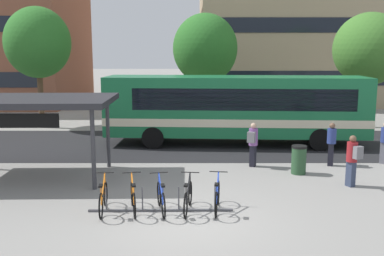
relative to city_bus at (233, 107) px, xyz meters
name	(u,v)px	position (x,y,z in m)	size (l,w,h in m)	color
ground	(190,219)	(-2.01, -9.47, -1.78)	(200.00, 200.00, 0.00)	gray
bus_lane_asphalt	(190,144)	(-2.01, 0.00, -1.77)	(80.00, 7.20, 0.01)	#232326
city_bus	(233,107)	(0.00, 0.00, 0.00)	(12.15, 3.27, 3.20)	#196B3D
bike_rack	(160,208)	(-2.82, -8.95, -1.68)	(3.98, 0.14, 0.70)	#47474C
parked_bicycle_orange_0	(103,199)	(-4.38, -9.00, -1.39)	(0.52, 1.72, 0.99)	black
parked_bicycle_orange_1	(133,198)	(-3.57, -8.97, -1.39)	(0.54, 1.70, 0.99)	black
parked_bicycle_blue_2	(161,199)	(-2.80, -8.98, -1.39)	(0.53, 1.70, 0.99)	black
parked_bicycle_black_3	(188,198)	(-2.07, -8.95, -1.39)	(0.52, 1.72, 0.99)	black
parked_bicycle_blue_4	(217,197)	(-1.26, -8.89, -1.39)	(0.52, 1.72, 0.99)	black
transit_shelter	(18,103)	(-7.85, -5.64, 0.85)	(6.36, 3.72, 2.80)	#38383D
commuter_grey_pack_0	(352,157)	(3.23, -6.65, -0.80)	(0.50, 0.60, 1.69)	#2D3851
commuter_maroon_pack_2	(331,141)	(3.39, -3.94, -0.81)	(0.47, 0.59, 1.67)	black
commuter_grey_pack_3	(252,142)	(0.35, -4.12, -0.81)	(0.50, 0.60, 1.69)	black
trash_bin	(298,160)	(1.88, -5.12, -1.26)	(0.55, 0.55, 1.03)	#284C2D
street_tree_0	(205,49)	(-1.16, 6.80, 2.73)	(3.93, 3.93, 6.63)	brown
street_tree_1	(369,49)	(8.06, 4.83, 2.69)	(4.01, 4.01, 6.52)	brown
street_tree_2	(37,43)	(-10.61, 4.68, 3.04)	(3.66, 3.66, 6.82)	brown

